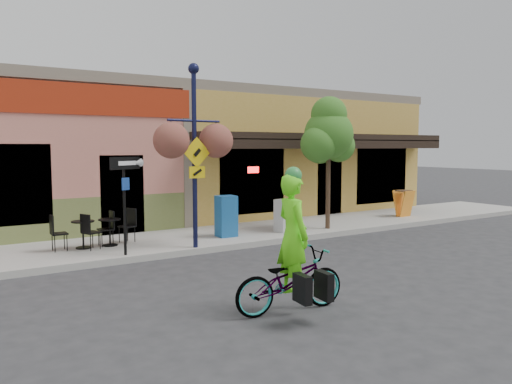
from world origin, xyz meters
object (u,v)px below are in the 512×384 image
building (167,154)px  lamp_post (195,156)px  one_way_sign (124,206)px  cyclist_rider (293,251)px  newspaper_box_blue (226,216)px  bicycle (290,281)px  street_tree (328,162)px  newspaper_box_grey (284,215)px

building → lamp_post: 7.18m
one_way_sign → building: bearing=36.7°
cyclist_rider → newspaper_box_blue: (1.88, 5.45, -0.24)m
lamp_post → one_way_sign: bearing=173.7°
bicycle → street_tree: bearing=-39.2°
bicycle → newspaper_box_blue: (1.93, 5.45, 0.21)m
bicycle → cyclist_rider: cyclist_rider is taller
cyclist_rider → street_tree: bearing=-39.0°
one_way_sign → newspaper_box_blue: one_way_sign is taller
bicycle → newspaper_box_blue: size_ratio=1.69×
bicycle → street_tree: (5.06, 5.00, 1.60)m
cyclist_rider → lamp_post: size_ratio=0.43×
building → lamp_post: (-2.14, -6.85, 0.05)m
newspaper_box_blue → newspaper_box_grey: 1.75m
cyclist_rider → newspaper_box_blue: bearing=-12.9°
lamp_post → newspaper_box_grey: 3.56m
cyclist_rider → street_tree: street_tree is taller
building → street_tree: bearing=-70.3°
building → one_way_sign: building is taller
lamp_post → newspaper_box_blue: (1.32, 0.86, -1.61)m
bicycle → lamp_post: 4.97m
building → street_tree: building is taller
building → street_tree: size_ratio=4.71×
cyclist_rider → one_way_sign: 4.79m
cyclist_rider → bicycle: bearing=96.1°
newspaper_box_grey → street_tree: 2.05m
building → one_way_sign: (-3.81, -6.79, -1.02)m
cyclist_rider → newspaper_box_grey: (3.62, 5.26, -0.33)m
cyclist_rider → newspaper_box_grey: 6.39m
lamp_post → street_tree: bearing=1.1°
cyclist_rider → lamp_post: bearing=-0.8°
cyclist_rider → lamp_post: (0.56, 4.59, 1.37)m
bicycle → newspaper_box_blue: 5.78m
bicycle → cyclist_rider: (0.05, 0.00, 0.45)m
lamp_post → street_tree: (4.45, 0.41, -0.22)m
one_way_sign → bicycle: bearing=-101.2°
lamp_post → cyclist_rider: bearing=-101.1°
building → newspaper_box_grey: building is taller
cyclist_rider → street_tree: 7.17m
one_way_sign → newspaper_box_grey: size_ratio=2.38×
cyclist_rider → newspaper_box_blue: size_ratio=1.72×
one_way_sign → newspaper_box_blue: (2.99, 0.80, -0.54)m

